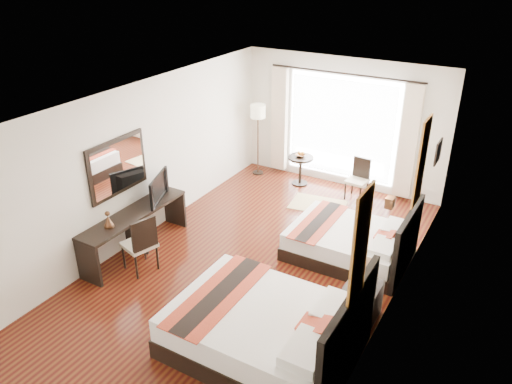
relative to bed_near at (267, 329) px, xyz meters
The scene contains 29 objects.
floor 1.99m from the bed_near, 125.36° to the left, with size 4.50×7.50×0.01m, color #380D0A.
ceiling 3.14m from the bed_near, 125.36° to the left, with size 4.50×7.50×0.02m, color white.
wall_headboard 2.22m from the bed_near, 55.21° to the left, with size 0.01×7.50×2.80m, color silver.
wall_desk 3.89m from the bed_near, 154.68° to the left, with size 0.01×7.50×2.80m, color silver.
wall_window 5.56m from the bed_near, 101.99° to the left, with size 4.50×0.01×2.80m, color silver.
wall_entry 2.65m from the bed_near, 117.86° to the right, with size 4.50×0.01×2.80m, color silver.
window_glass 5.53m from the bed_near, 102.02° to the left, with size 2.40×0.02×2.20m, color white.
sheer_curtain 5.47m from the bed_near, 102.15° to the left, with size 2.30×0.02×2.10m, color white.
drape_left 5.91m from the bed_near, 116.30° to the left, with size 0.35×0.14×2.35m, color beige.
drape_right 5.32m from the bed_near, 86.55° to the left, with size 0.35×0.14×2.35m, color beige.
art_panel_near 1.95m from the bed_near, ahead, with size 0.03×0.50×1.35m, color maroon.
art_panel_far 3.29m from the bed_near, 67.57° to the left, with size 0.03×0.50×1.35m, color maroon.
wall_sconce 2.26m from the bed_near, 49.11° to the left, with size 0.10×0.14×0.14m, color #472B19.
mirror_frame 3.69m from the bed_near, 163.97° to the left, with size 0.04×1.25×0.95m, color black.
mirror_glass 3.67m from the bed_near, 163.85° to the left, with size 0.01×1.12×0.82m, color white.
bed_near is the anchor object (origin of this frame).
bed_far 2.66m from the bed_near, 86.04° to the left, with size 1.97×1.54×1.11m.
nightstand 1.48m from the bed_near, 55.50° to the left, with size 0.47×0.58×0.55m, color black.
table_lamp 1.59m from the bed_near, 56.83° to the left, with size 0.26×0.26×0.42m.
vase 1.36m from the bed_near, 51.43° to the left, with size 0.13×0.13×0.14m, color black.
console_desk 3.27m from the bed_near, 162.85° to the left, with size 0.50×2.20×0.76m, color black.
television 3.52m from the bed_near, 154.00° to the left, with size 0.84×0.11×0.49m, color black.
bronze_figurine 3.20m from the bed_near, behind, with size 0.17×0.17×0.25m, color #472B19, non-canonical shape.
desk_chair 2.73m from the bed_near, 167.88° to the left, with size 0.58×0.58×1.00m.
floor_lamp 5.82m from the bed_near, 121.12° to the left, with size 0.33×0.33×1.65m.
side_table 5.20m from the bed_near, 110.86° to the left, with size 0.57×0.57×0.65m, color black.
fruit_bowl 5.22m from the bed_near, 110.99° to the left, with size 0.22×0.22×0.05m, color #422E17.
window_chair 4.85m from the bed_near, 96.13° to the left, with size 0.44×0.44×0.87m.
jute_rug 4.29m from the bed_near, 104.74° to the left, with size 1.11×0.75×0.01m, color tan.
Camera 1 is at (3.51, -5.99, 4.78)m, focal length 35.00 mm.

